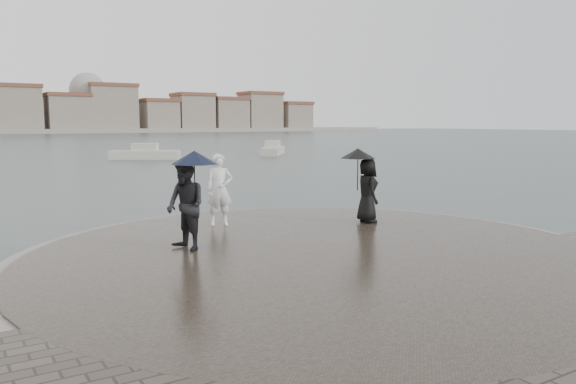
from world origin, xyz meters
TOP-DOWN VIEW (x-y plane):
  - ground at (0.00, 0.00)m, footprint 400.00×400.00m
  - kerb_ring at (0.00, 3.50)m, footprint 12.50×12.50m
  - quay_tip at (0.00, 3.50)m, footprint 11.90×11.90m
  - statue at (-0.51, 7.29)m, footprint 0.77×0.63m
  - visitor_left at (-2.23, 5.13)m, footprint 1.17×1.10m
  - visitor_right at (2.93, 5.70)m, footprint 1.10×1.04m
  - boats at (6.25, 35.41)m, footprint 33.27×16.10m

SIDE VIEW (x-z plane):
  - ground at x=0.00m, z-range 0.00..0.00m
  - kerb_ring at x=0.00m, z-range 0.00..0.32m
  - quay_tip at x=0.00m, z-range 0.00..0.36m
  - boats at x=6.25m, z-range -0.37..1.13m
  - statue at x=-0.51m, z-range 0.36..2.19m
  - visitor_right at x=2.93m, z-range 0.46..2.41m
  - visitor_left at x=-2.23m, z-range 0.45..2.49m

